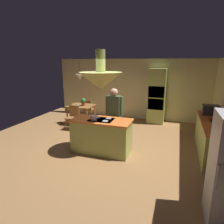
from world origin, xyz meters
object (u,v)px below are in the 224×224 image
Objects in this scene: kitchen_island at (102,136)px; microwave_on_counter at (211,110)px; oven_tower at (157,96)px; chair_by_back_wall at (88,108)px; dining_table at (81,108)px; potted_plant_on_table at (83,101)px; canister_sugar at (217,123)px; cooking_pot_on_cooktop at (94,117)px; chair_facing_island at (73,116)px; person_at_island at (114,113)px; cup_on_table at (78,105)px; canister_flour at (218,125)px.

microwave_on_counter reaches higher than kitchen_island.
oven_tower is 2.90m from chair_by_back_wall.
potted_plant_on_table is at bearing -16.34° from dining_table.
potted_plant_on_table is (-1.57, 2.06, 0.46)m from kitchen_island.
cooking_pot_on_cooktop is at bearing -170.06° from canister_sugar.
kitchen_island is 0.74× the size of oven_tower.
chair_facing_island is 4.83× the size of cooking_pot_on_cooktop.
chair_facing_island is (-2.80, -1.78, -0.58)m from oven_tower.
chair_facing_island is 1.89× the size of microwave_on_counter.
person_at_island reaches higher than chair_by_back_wall.
microwave_on_counter reaches higher than potted_plant_on_table.
oven_tower is 2.46m from microwave_on_counter.
dining_table is 2.36m from person_at_island.
cooking_pot_on_cooktop is at bearing -110.48° from oven_tower.
person_at_island is at bearing 174.47° from canister_sugar.
cup_on_table is 0.50× the size of cooking_pot_on_cooktop.
oven_tower reaches higher than microwave_on_counter.
kitchen_island is 8.99× the size of cooking_pot_on_cooktop.
cup_on_table is at bearing 127.92° from cooking_pot_on_cooktop.
oven_tower reaches higher than dining_table.
person_at_island reaches higher than kitchen_island.
chair_by_back_wall is 1.89× the size of microwave_on_counter.
oven_tower is at bearing -169.81° from chair_by_back_wall.
chair_by_back_wall reaches higher than cup_on_table.
canister_flour is at bearing -20.11° from cup_on_table.
cup_on_table is at bearing 132.53° from kitchen_island.
canister_flour is at bearing -90.00° from canister_sugar.
chair_facing_island is 9.67× the size of cup_on_table.
person_at_island is 2.25m from cup_on_table.
canister_flour is at bearing 6.57° from cooking_pot_on_cooktop.
potted_plant_on_table is (-1.72, 1.41, -0.04)m from person_at_island.
chair_by_back_wall is at bearing 118.22° from cooking_pot_on_cooktop.
microwave_on_counter is at bearing 0.52° from chair_facing_island.
cooking_pot_on_cooktop is at bearing -45.91° from chair_facing_island.
chair_by_back_wall is (0.00, 1.28, 0.00)m from chair_facing_island.
person_at_island is at bearing -23.53° from chair_facing_island.
microwave_on_counter is (0.00, 1.29, 0.05)m from canister_flour.
canister_sugar is at bearing -20.70° from potted_plant_on_table.
chair_facing_island is at bearing 166.81° from canister_sugar.
cup_on_table is at bearing 87.70° from chair_by_back_wall.
canister_flour is 1.29m from microwave_on_counter.
canister_sugar is (4.54, -1.70, 0.35)m from dining_table.
cooking_pot_on_cooktop is at bearing -151.47° from microwave_on_counter.
chair_facing_island is 4.95× the size of canister_flour.
kitchen_island is at bearing 39.09° from cooking_pot_on_cooktop.
canister_flour is at bearing -60.11° from oven_tower.
potted_plant_on_table is 1.71× the size of canister_flour.
person_at_island is 9.61× the size of canister_flour.
chair_facing_island is at bearing -85.46° from cup_on_table.
microwave_on_counter is (4.54, 0.04, 0.56)m from chair_facing_island.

